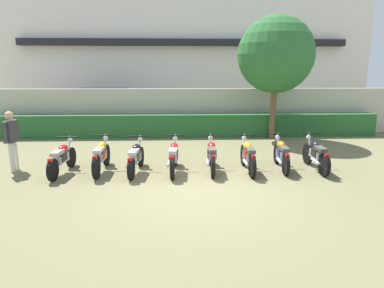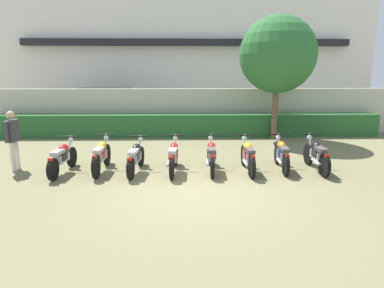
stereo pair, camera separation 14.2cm
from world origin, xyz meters
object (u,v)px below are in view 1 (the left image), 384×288
parked_car (105,107)px  inspector_person (11,136)px  tree_near_inspector (276,55)px  motorcycle_in_row_1 (101,156)px  motorcycle_in_row_6 (281,154)px  motorcycle_in_row_2 (136,157)px  motorcycle_in_row_4 (212,155)px  motorcycle_in_row_7 (316,154)px  motorcycle_in_row_3 (174,156)px  motorcycle_in_row_5 (248,155)px  motorcycle_in_row_0 (62,158)px

parked_car → inspector_person: 7.86m
tree_near_inspector → motorcycle_in_row_1: size_ratio=2.55×
motorcycle_in_row_1 → motorcycle_in_row_6: (5.06, 0.04, -0.01)m
motorcycle_in_row_2 → motorcycle_in_row_4: (2.09, 0.08, 0.01)m
inspector_person → motorcycle_in_row_7: bearing=-2.0°
motorcycle_in_row_3 → motorcycle_in_row_5: size_ratio=1.02×
motorcycle_in_row_2 → motorcycle_in_row_3: bearing=-84.3°
motorcycle_in_row_3 → motorcycle_in_row_7: motorcycle_in_row_7 is taller
motorcycle_in_row_0 → motorcycle_in_row_3: (3.03, 0.02, 0.01)m
motorcycle_in_row_0 → inspector_person: bearing=80.0°
inspector_person → motorcycle_in_row_6: bearing=-1.2°
parked_car → motorcycle_in_row_6: size_ratio=2.61×
motorcycle_in_row_0 → motorcycle_in_row_7: (7.03, 0.05, 0.01)m
tree_near_inspector → motorcycle_in_row_3: 6.76m
motorcycle_in_row_2 → motorcycle_in_row_6: 4.09m
motorcycle_in_row_1 → inspector_person: 2.53m
parked_car → tree_near_inspector: 8.66m
motorcycle_in_row_5 → parked_car: bearing=34.8°
tree_near_inspector → motorcycle_in_row_0: 8.91m
tree_near_inspector → motorcycle_in_row_5: 5.78m
parked_car → motorcycle_in_row_1: bearing=-86.9°
motorcycle_in_row_4 → motorcycle_in_row_5: 1.01m
motorcycle_in_row_4 → motorcycle_in_row_5: motorcycle_in_row_5 is taller
motorcycle_in_row_1 → inspector_person: (-2.47, 0.21, 0.54)m
tree_near_inspector → motorcycle_in_row_3: size_ratio=2.62×
motorcycle_in_row_2 → inspector_person: 3.49m
motorcycle_in_row_0 → motorcycle_in_row_3: size_ratio=1.00×
motorcycle_in_row_6 → inspector_person: size_ratio=1.08×
parked_car → inspector_person: parked_car is taller
motorcycle_in_row_7 → motorcycle_in_row_2: bearing=91.5°
parked_car → motorcycle_in_row_4: (4.55, -8.05, -0.49)m
motorcycle_in_row_2 → motorcycle_in_row_6: motorcycle_in_row_6 is taller
motorcycle_in_row_2 → motorcycle_in_row_7: size_ratio=0.99×
motorcycle_in_row_4 → motorcycle_in_row_3: bearing=96.4°
parked_car → motorcycle_in_row_1: 8.16m
motorcycle_in_row_2 → motorcycle_in_row_7: (5.03, 0.04, 0.02)m
tree_near_inspector → motorcycle_in_row_7: 5.40m
motorcycle_in_row_2 → motorcycle_in_row_3: size_ratio=0.99×
motorcycle_in_row_1 → motorcycle_in_row_7: 6.00m
motorcycle_in_row_6 → inspector_person: 7.54m
motorcycle_in_row_1 → motorcycle_in_row_7: same height
motorcycle_in_row_1 → motorcycle_in_row_2: (0.97, -0.13, -0.02)m
tree_near_inspector → motorcycle_in_row_1: tree_near_inspector is taller
tree_near_inspector → motorcycle_in_row_1: 8.04m
parked_car → motorcycle_in_row_0: 8.17m
motorcycle_in_row_0 → motorcycle_in_row_6: motorcycle_in_row_6 is taller
motorcycle_in_row_0 → motorcycle_in_row_6: 6.09m
parked_car → tree_near_inspector: (7.52, -3.54, 2.43)m
motorcycle_in_row_0 → motorcycle_in_row_1: bearing=-78.7°
parked_car → motorcycle_in_row_0: size_ratio=2.53×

